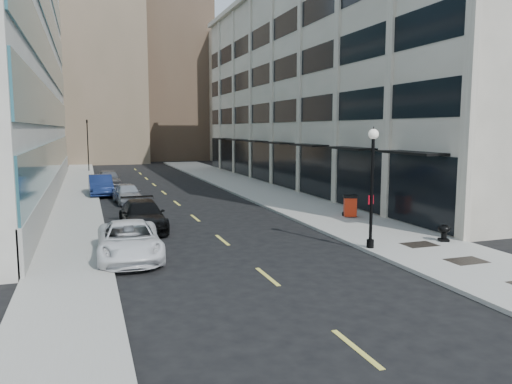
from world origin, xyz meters
TOP-DOWN VIEW (x-y plane):
  - ground at (0.00, 0.00)m, footprint 160.00×160.00m
  - sidewalk_right at (7.50, 20.00)m, footprint 5.00×80.00m
  - sidewalk_left at (-6.50, 20.00)m, footprint 3.00×80.00m
  - building_right at (16.94, 26.99)m, footprint 15.30×46.50m
  - skyline_tan_near at (-4.00, 68.00)m, footprint 14.00×18.00m
  - skyline_brown at (8.00, 72.00)m, footprint 12.00×16.00m
  - skyline_tan_far at (-14.00, 78.00)m, footprint 12.00×14.00m
  - skyline_stone at (18.00, 66.00)m, footprint 10.00×14.00m
  - grate_mid at (7.60, 1.00)m, footprint 1.40×1.00m
  - grate_far at (7.60, 3.80)m, footprint 1.40×1.00m
  - road_centerline at (0.00, 17.00)m, footprint 0.15×68.20m
  - traffic_signal at (-5.50, 48.00)m, footprint 0.66×0.66m
  - car_white_van at (-4.30, 6.00)m, footprint 2.59×5.28m
  - car_black_pickup at (-3.20, 11.50)m, footprint 2.13×5.12m
  - car_silver_sedan at (-3.20, 21.00)m, footprint 1.97×4.22m
  - car_blue_sedan at (-4.80, 25.79)m, footprint 1.77×4.82m
  - car_grey_sedan at (-4.01, 30.84)m, footprint 2.19×4.74m
  - trash_bin at (8.17, 10.79)m, footprint 0.97×0.97m
  - lamppost at (5.30, 4.00)m, footprint 0.42×0.42m
  - sign_post at (5.30, 4.06)m, footprint 0.28×0.08m
  - urn_planter at (9.01, 4.00)m, footprint 0.53×0.53m

SIDE VIEW (x-z plane):
  - ground at x=0.00m, z-range 0.00..0.00m
  - road_centerline at x=0.00m, z-range 0.00..0.01m
  - sidewalk_right at x=7.50m, z-range 0.00..0.15m
  - sidewalk_left at x=-6.50m, z-range 0.00..0.15m
  - grate_mid at x=7.60m, z-range 0.15..0.16m
  - grate_far at x=7.60m, z-range 0.15..0.16m
  - urn_planter at x=9.01m, z-range 0.23..0.96m
  - car_silver_sedan at x=-3.20m, z-range 0.00..1.40m
  - car_white_van at x=-4.30m, z-range 0.00..1.44m
  - car_black_pickup at x=-3.20m, z-range 0.00..1.48m
  - car_grey_sedan at x=-4.01m, z-range 0.00..1.57m
  - car_blue_sedan at x=-4.80m, z-range 0.00..1.57m
  - trash_bin at x=8.17m, z-range 0.20..1.42m
  - sign_post at x=5.30m, z-range 0.49..2.85m
  - lamppost at x=5.30m, z-range 0.59..5.62m
  - traffic_signal at x=-5.50m, z-range 2.23..9.21m
  - building_right at x=16.94m, z-range -0.13..18.12m
  - skyline_stone at x=18.00m, z-range 0.00..20.00m
  - skyline_tan_far at x=-14.00m, z-range 0.00..22.00m
  - skyline_tan_near at x=-4.00m, z-range 0.00..28.00m
  - skyline_brown at x=8.00m, z-range 0.00..34.00m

